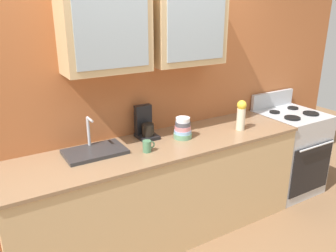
% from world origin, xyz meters
% --- Properties ---
extents(ground_plane, '(10.00, 10.00, 0.00)m').
position_xyz_m(ground_plane, '(0.00, 0.00, 0.00)').
color(ground_plane, brown).
extents(back_wall_unit, '(5.13, 0.41, 2.72)m').
position_xyz_m(back_wall_unit, '(-0.00, 0.35, 1.46)').
color(back_wall_unit, '#B76638').
rests_on(back_wall_unit, ground_plane).
extents(counter, '(2.70, 0.68, 0.92)m').
position_xyz_m(counter, '(0.00, 0.00, 0.46)').
color(counter, tan).
rests_on(counter, ground_plane).
extents(stove_range, '(0.66, 0.69, 1.10)m').
position_xyz_m(stove_range, '(1.67, -0.00, 0.47)').
color(stove_range, silver).
rests_on(stove_range, ground_plane).
extents(sink_faucet, '(0.48, 0.31, 0.28)m').
position_xyz_m(sink_faucet, '(-0.56, 0.11, 0.95)').
color(sink_faucet, '#2D2D30').
rests_on(sink_faucet, counter).
extents(bowl_stack, '(0.17, 0.17, 0.19)m').
position_xyz_m(bowl_stack, '(0.24, 0.02, 1.01)').
color(bowl_stack, '#669972').
rests_on(bowl_stack, counter).
extents(vase, '(0.09, 0.09, 0.29)m').
position_xyz_m(vase, '(0.83, -0.08, 1.08)').
color(vase, beige).
rests_on(vase, counter).
extents(cup_near_sink, '(0.11, 0.07, 0.10)m').
position_xyz_m(cup_near_sink, '(-0.18, -0.09, 0.97)').
color(cup_near_sink, '#4C7F59').
rests_on(cup_near_sink, counter).
extents(coffee_maker, '(0.17, 0.20, 0.29)m').
position_xyz_m(coffee_maker, '(-0.04, 0.22, 1.03)').
color(coffee_maker, black).
rests_on(coffee_maker, counter).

